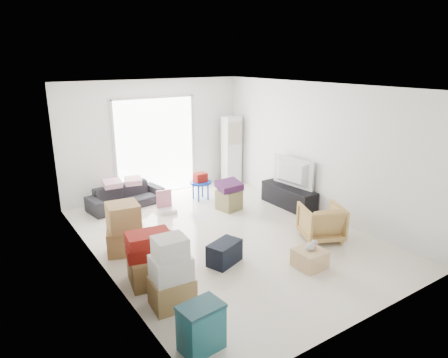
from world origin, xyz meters
name	(u,v)px	position (x,y,z in m)	size (l,w,h in m)	color
room_shell	(226,166)	(0.00, 0.00, 1.35)	(4.98, 6.48, 3.18)	silver
sliding_door	(156,143)	(0.00, 2.98, 1.24)	(2.10, 0.04, 2.33)	white
ac_tower	(231,150)	(1.95, 2.65, 0.88)	(0.45, 0.30, 1.75)	white
tv_console	(289,197)	(2.00, 0.51, 0.23)	(0.42, 1.39, 0.46)	black
television	(289,184)	(2.00, 0.51, 0.53)	(1.10, 0.63, 0.14)	black
sofa	(126,193)	(-0.98, 2.50, 0.32)	(1.64, 0.48, 0.64)	#242429
pillow_left	(112,178)	(-1.24, 2.55, 0.70)	(0.34, 0.26, 0.11)	#E0A3BB
pillow_right	(133,175)	(-0.79, 2.49, 0.70)	(0.35, 0.28, 0.12)	#E0A3BB
armchair	(321,220)	(1.37, -1.04, 0.36)	(0.70, 0.65, 0.72)	tan
storage_bins	(201,327)	(-1.90, -2.31, 0.28)	(0.52, 0.39, 0.57)	#185A63
box_stack_a	(171,276)	(-1.80, -1.39, 0.44)	(0.57, 0.49, 0.99)	#A38049
box_stack_b	(150,259)	(-1.80, -0.68, 0.36)	(0.72, 0.68, 0.78)	#A38049
box_stack_c	(124,229)	(-1.77, 0.42, 0.42)	(0.71, 0.65, 0.87)	#A38049
loose_box	(165,245)	(-1.27, -0.06, 0.19)	(0.44, 0.44, 0.37)	#A38049
duffel_bag	(224,253)	(-0.59, -0.82, 0.18)	(0.56, 0.34, 0.36)	black
ottoman	(229,200)	(0.82, 1.10, 0.22)	(0.43, 0.43, 0.43)	olive
blanket	(229,187)	(0.82, 1.10, 0.50)	(0.48, 0.48, 0.14)	#471D48
kids_table	(200,181)	(0.63, 1.99, 0.45)	(0.50, 0.50, 0.63)	#0932AB
toy_walker	(166,206)	(-0.40, 1.70, 0.13)	(0.39, 0.35, 0.47)	silver
wood_crate	(310,258)	(0.45, -1.66, 0.15)	(0.44, 0.44, 0.29)	#DFB780
plush_bunny	(312,246)	(0.48, -1.66, 0.35)	(0.26, 0.15, 0.13)	#B2ADA8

